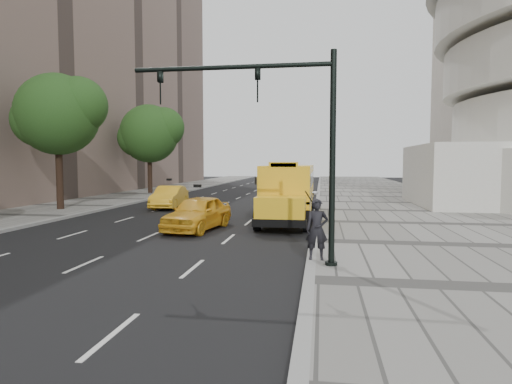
# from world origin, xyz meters

# --- Properties ---
(ground) EXTENTS (140.00, 140.00, 0.00)m
(ground) POSITION_xyz_m (0.00, 0.00, 0.00)
(ground) COLOR black
(ground) RESTS_ON ground
(sidewalk_museum) EXTENTS (12.00, 140.00, 0.15)m
(sidewalk_museum) POSITION_xyz_m (12.00, 0.00, 0.07)
(sidewalk_museum) COLOR gray
(sidewalk_museum) RESTS_ON ground
(sidewalk_far) EXTENTS (6.00, 140.00, 0.15)m
(sidewalk_far) POSITION_xyz_m (-11.00, 0.00, 0.07)
(sidewalk_far) COLOR gray
(sidewalk_far) RESTS_ON ground
(curb_museum) EXTENTS (0.30, 140.00, 0.15)m
(curb_museum) POSITION_xyz_m (6.00, 0.00, 0.07)
(curb_museum) COLOR gray
(curb_museum) RESTS_ON ground
(curb_far) EXTENTS (0.30, 140.00, 0.15)m
(curb_far) POSITION_xyz_m (-8.00, 0.00, 0.07)
(curb_far) COLOR gray
(curb_far) RESTS_ON ground
(building_far) EXTENTS (10.00, 80.00, 32.00)m
(building_far) POSITION_xyz_m (-19.00, 10.00, 16.00)
(building_far) COLOR #755F55
(building_far) RESTS_ON ground
(tree_b) EXTENTS (5.85, 5.20, 8.85)m
(tree_b) POSITION_xyz_m (-10.40, 3.24, 6.29)
(tree_b) COLOR black
(tree_b) RESTS_ON ground
(tree_c) EXTENTS (6.39, 5.68, 8.82)m
(tree_c) POSITION_xyz_m (-10.39, 18.00, 6.03)
(tree_c) COLOR black
(tree_c) RESTS_ON ground
(school_bus) EXTENTS (2.96, 11.56, 3.19)m
(school_bus) POSITION_xyz_m (4.50, 2.17, 1.76)
(school_bus) COLOR yellow
(school_bus) RESTS_ON ground
(taxi_near) EXTENTS (2.60, 4.95, 1.61)m
(taxi_near) POSITION_xyz_m (0.56, -2.88, 0.80)
(taxi_near) COLOR gold
(taxi_near) RESTS_ON ground
(taxi_far) EXTENTS (2.00, 4.79, 1.54)m
(taxi_far) POSITION_xyz_m (-4.14, 6.11, 0.77)
(taxi_far) COLOR gold
(taxi_far) RESTS_ON ground
(pedestrian) EXTENTS (0.71, 0.48, 1.90)m
(pedestrian) POSITION_xyz_m (6.17, -8.86, 1.10)
(pedestrian) COLOR black
(pedestrian) RESTS_ON sidewalk_museum
(traffic_signal) EXTENTS (6.18, 0.36, 6.40)m
(traffic_signal) POSITION_xyz_m (5.19, -9.54, 4.09)
(traffic_signal) COLOR black
(traffic_signal) RESTS_ON ground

